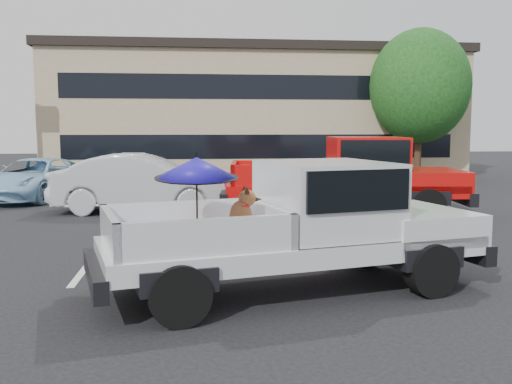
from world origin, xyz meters
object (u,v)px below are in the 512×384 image
Objects in this scene: silver_pickup at (311,219)px; red_pickup at (359,173)px; tree_right at (420,86)px; blue_suv at (35,179)px; silver_sedan at (143,183)px; tree_back at (316,92)px.

red_pickup reaches higher than silver_pickup.
blue_suv is (-15.39, -5.46, -3.53)m from tree_right.
blue_suv is at bearing 54.75° from silver_sedan.
silver_pickup is (-8.46, -16.93, -3.16)m from tree_right.
red_pickup is 10.77m from blue_suv.
tree_right is 19.19m from silver_pickup.
tree_back is at bearing 64.11° from silver_pickup.
tree_right reaches higher than red_pickup.
silver_sedan is 1.02× the size of blue_suv.
tree_back is 1.43× the size of silver_sedan.
silver_sedan is (-3.11, 8.11, -0.23)m from silver_pickup.
tree_right reaches higher than silver_sedan.
silver_sedan reaches higher than blue_suv.
silver_pickup is 8.69m from silver_sedan.
tree_right is 1.13× the size of silver_pickup.
tree_right reaches higher than blue_suv.
silver_sedan is at bearing -142.65° from tree_right.
tree_back is 1.46× the size of blue_suv.
tree_back is at bearing -20.92° from silver_sedan.
red_pickup is at bearing -119.32° from tree_right.
red_pickup is at bearing -11.36° from blue_suv.
red_pickup is (-5.78, -10.30, -3.05)m from tree_right.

